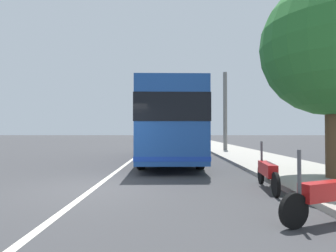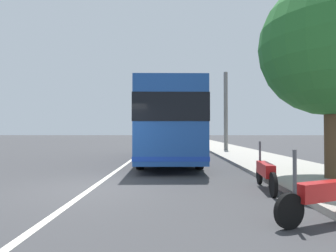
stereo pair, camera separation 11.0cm
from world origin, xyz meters
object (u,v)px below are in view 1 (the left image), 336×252
object	(u,v)px
motorcycle_mid_row	(329,195)
car_behind_bus	(174,137)
car_ahead_same_lane	(142,137)
utility_pole	(225,112)
coach_bus	(169,123)
motorcycle_angled	(267,172)
roadside_tree_near_camera	(332,47)

from	to	relation	value
motorcycle_mid_row	car_behind_bus	world-z (taller)	car_behind_bus
motorcycle_mid_row	car_behind_bus	bearing A→B (deg)	-109.96
car_ahead_same_lane	utility_pole	size ratio (longest dim) A/B	0.77
motorcycle_mid_row	car_behind_bus	size ratio (longest dim) A/B	0.47
coach_bus	utility_pole	xyz separation A→B (m)	(6.26, -4.26, 1.06)
motorcycle_angled	car_behind_bus	world-z (taller)	car_behind_bus
motorcycle_mid_row	car_ahead_same_lane	distance (m)	42.53
coach_bus	motorcycle_mid_row	xyz separation A→B (m)	(-10.15, -2.73, -1.50)
car_ahead_same_lane	utility_pole	xyz separation A→B (m)	(-25.50, -8.78, 2.34)
motorcycle_mid_row	roadside_tree_near_camera	distance (m)	5.58
motorcycle_mid_row	utility_pole	bearing A→B (deg)	-118.70
motorcycle_mid_row	car_ahead_same_lane	world-z (taller)	car_ahead_same_lane
car_ahead_same_lane	utility_pole	world-z (taller)	utility_pole
motorcycle_angled	utility_pole	world-z (taller)	utility_pole
motorcycle_angled	car_ahead_same_lane	distance (m)	39.93
motorcycle_angled	coach_bus	bearing A→B (deg)	25.86
coach_bus	motorcycle_angled	bearing A→B (deg)	-162.30
coach_bus	car_ahead_same_lane	bearing A→B (deg)	6.63
car_behind_bus	roadside_tree_near_camera	xyz separation A→B (m)	(-30.61, -4.24, 3.37)
car_behind_bus	utility_pole	distance (m)	18.34
roadside_tree_near_camera	car_behind_bus	bearing A→B (deg)	7.88
motorcycle_angled	roadside_tree_near_camera	xyz separation A→B (m)	(1.01, -2.32, 3.61)
car_ahead_same_lane	roadside_tree_near_camera	xyz separation A→B (m)	(-38.27, -9.45, 3.40)
utility_pole	motorcycle_mid_row	bearing A→B (deg)	174.67
car_behind_bus	car_ahead_same_lane	distance (m)	9.26
coach_bus	utility_pole	bearing A→B (deg)	-35.71
coach_bus	roadside_tree_near_camera	bearing A→B (deg)	-144.30
roadside_tree_near_camera	motorcycle_mid_row	bearing A→B (deg)	148.82
motorcycle_angled	car_behind_bus	bearing A→B (deg)	10.16
motorcycle_mid_row	utility_pole	size ratio (longest dim) A/B	0.34
coach_bus	car_behind_bus	world-z (taller)	coach_bus
car_ahead_same_lane	coach_bus	bearing A→B (deg)	12.26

